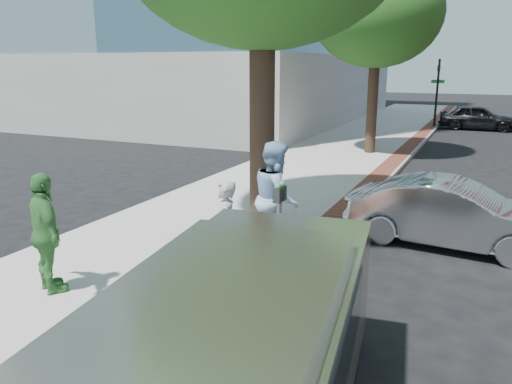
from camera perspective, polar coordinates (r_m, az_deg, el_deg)
The scene contains 14 objects.
ground at distance 8.98m, azimuth -0.84°, elevation -8.48°, with size 120.00×120.00×0.00m, color black.
sidewalk at distance 16.62m, azimuth 6.48°, elevation 2.42°, with size 5.00×60.00×0.15m, color #9E9991.
brick_strip at distance 16.07m, azimuth 13.94°, elevation 1.96°, with size 0.60×60.00×0.01m, color brown.
curb at distance 16.03m, azimuth 15.15°, elevation 1.56°, with size 0.10×60.00×0.15m, color gray.
office_base at distance 33.84m, azimuth -4.62°, elevation 11.78°, with size 18.20×22.20×4.00m, color gray.
signal_near at distance 29.60m, azimuth 20.02°, elevation 11.11°, with size 0.70×0.15×3.80m.
tree_far at distance 19.96m, azimuth 13.70°, elevation 19.17°, with size 4.80×4.80×7.14m.
parking_meter at distance 8.24m, azimuth 2.72°, elevation -1.71°, with size 0.12×0.32×1.47m.
person_gray at distance 7.92m, azimuth -3.57°, elevation -4.38°, with size 0.58×0.38×1.59m, color #99999E.
person_officer at distance 8.91m, azimuth 2.31°, elevation -0.68°, with size 1.00×0.78×2.05m, color #8EB4DC.
person_green at distance 8.00m, azimuth -22.88°, elevation -4.42°, with size 1.07×0.45×1.83m, color #397C38.
sedan_silver at distance 10.46m, azimuth 21.54°, elevation -2.35°, with size 1.40×4.00×1.32m, color #A2A5A9.
bg_car at distance 30.23m, azimuth 24.04°, elevation 7.80°, with size 1.62×4.02×1.37m, color black.
van at distance 4.60m, azimuth -2.19°, elevation -18.40°, with size 2.52×5.13×1.82m.
Camera 1 is at (3.60, -7.45, 3.48)m, focal length 35.00 mm.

